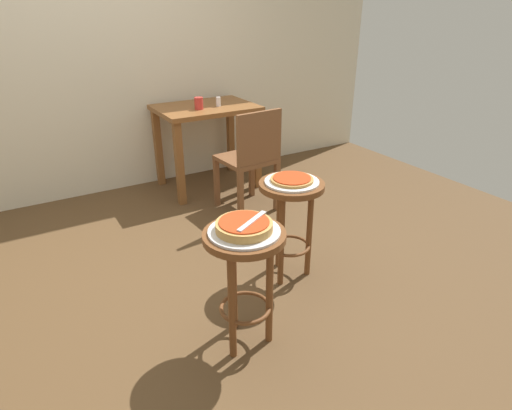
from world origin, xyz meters
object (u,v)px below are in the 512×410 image
pizza_middle (292,179)px  cup_near_edge (199,103)px  condiment_shaker (218,102)px  wooden_chair (251,157)px  dining_table (206,122)px  pizza_server_knife (252,221)px  pizza_foreground (244,226)px  stool_middle (291,208)px  stool_foreground (245,263)px  serving_plate_middle (292,182)px  serving_plate_foreground (244,231)px

pizza_middle → cup_near_edge: 1.53m
condiment_shaker → wooden_chair: 0.69m
dining_table → cup_near_edge: bearing=-136.8°
cup_near_edge → pizza_server_knife: cup_near_edge is taller
pizza_foreground → stool_middle: (0.53, 0.38, -0.20)m
stool_foreground → dining_table: (0.73, 1.99, 0.14)m
serving_plate_middle → pizza_middle: pizza_middle is taller
cup_near_edge → stool_middle: bearing=-93.7°
serving_plate_middle → condiment_shaker: bearing=79.2°
pizza_foreground → pizza_server_knife: (0.03, -0.02, 0.03)m
serving_plate_foreground → cup_near_edge: cup_near_edge is taller
cup_near_edge → wooden_chair: (0.17, -0.58, -0.34)m
cup_near_edge → condiment_shaker: size_ratio=1.25×
stool_middle → cup_near_edge: size_ratio=6.26×
stool_foreground → pizza_server_knife: 0.23m
stool_foreground → stool_middle: 0.65m
stool_middle → serving_plate_middle: size_ratio=1.99×
pizza_server_knife → serving_plate_middle: bearing=10.0°
stool_middle → wooden_chair: (0.27, 0.93, -0.00)m
serving_plate_foreground → condiment_shaker: bearing=66.7°
stool_foreground → pizza_middle: 0.68m
pizza_foreground → stool_middle: pizza_foreground is taller
stool_middle → condiment_shaker: condiment_shaker is taller
stool_middle → pizza_server_knife: bearing=-141.5°
pizza_server_knife → wooden_chair: bearing=31.4°
condiment_shaker → pizza_foreground: bearing=-113.3°
serving_plate_foreground → cup_near_edge: 2.01m
dining_table → pizza_server_knife: (-0.70, -2.01, 0.08)m
condiment_shaker → cup_near_edge: bearing=-174.3°
condiment_shaker → pizza_server_knife: size_ratio=0.37×
dining_table → condiment_shaker: size_ratio=10.61×
stool_foreground → stool_middle: same height
stool_middle → dining_table: bearing=82.9°
stool_middle → pizza_foreground: bearing=-144.5°
wooden_chair → stool_foreground: bearing=-121.4°
serving_plate_foreground → dining_table: dining_table is taller
pizza_middle → pizza_server_knife: size_ratio=1.13×
stool_foreground → serving_plate_foreground: (0.00, 0.00, 0.17)m
wooden_chair → serving_plate_middle: bearing=-106.1°
serving_plate_foreground → cup_near_edge: size_ratio=3.29×
cup_near_edge → pizza_middle: bearing=-93.7°
pizza_middle → dining_table: size_ratio=0.29×
condiment_shaker → wooden_chair: wooden_chair is taller
cup_near_edge → wooden_chair: cup_near_edge is taller
pizza_foreground → serving_plate_middle: 0.65m
pizza_middle → condiment_shaker: (0.29, 1.54, 0.14)m
stool_foreground → serving_plate_foreground: 0.17m
cup_near_edge → condiment_shaker: (0.19, 0.02, -0.01)m
pizza_foreground → pizza_server_knife: pizza_server_knife is taller
serving_plate_foreground → wooden_chair: 1.55m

